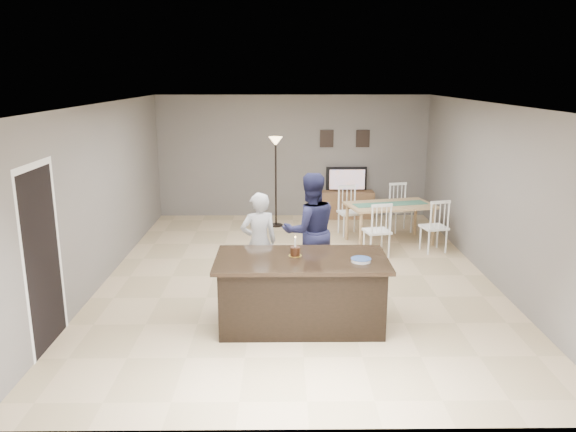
{
  "coord_description": "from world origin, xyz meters",
  "views": [
    {
      "loc": [
        -0.24,
        -8.44,
        3.11
      ],
      "look_at": [
        -0.15,
        -0.3,
        1.06
      ],
      "focal_mm": 35.0,
      "sensor_mm": 36.0,
      "label": 1
    }
  ],
  "objects_px": {
    "kitchen_island": "(301,291)",
    "dining_table": "(390,211)",
    "woman": "(259,243)",
    "plate_stack": "(361,260)",
    "birthday_cake": "(295,251)",
    "man": "(310,231)",
    "tv_console": "(346,205)",
    "television": "(347,179)",
    "floor_lamp": "(276,157)"
  },
  "relations": [
    {
      "from": "television",
      "to": "dining_table",
      "type": "bearing_deg",
      "value": 106.62
    },
    {
      "from": "man",
      "to": "dining_table",
      "type": "bearing_deg",
      "value": -139.58
    },
    {
      "from": "man",
      "to": "plate_stack",
      "type": "distance_m",
      "value": 1.6
    },
    {
      "from": "woman",
      "to": "birthday_cake",
      "type": "xyz_separation_m",
      "value": [
        0.5,
        -1.08,
        0.22
      ]
    },
    {
      "from": "television",
      "to": "birthday_cake",
      "type": "relative_size",
      "value": 3.53
    },
    {
      "from": "television",
      "to": "dining_table",
      "type": "height_order",
      "value": "television"
    },
    {
      "from": "television",
      "to": "birthday_cake",
      "type": "bearing_deg",
      "value": 77.06
    },
    {
      "from": "plate_stack",
      "to": "dining_table",
      "type": "relative_size",
      "value": 0.12
    },
    {
      "from": "kitchen_island",
      "to": "television",
      "type": "relative_size",
      "value": 2.35
    },
    {
      "from": "floor_lamp",
      "to": "kitchen_island",
      "type": "bearing_deg",
      "value": -85.66
    },
    {
      "from": "woman",
      "to": "kitchen_island",
      "type": "bearing_deg",
      "value": 99.75
    },
    {
      "from": "plate_stack",
      "to": "floor_lamp",
      "type": "distance_m",
      "value": 5.17
    },
    {
      "from": "birthday_cake",
      "to": "tv_console",
      "type": "bearing_deg",
      "value": 76.9
    },
    {
      "from": "birthday_cake",
      "to": "plate_stack",
      "type": "distance_m",
      "value": 0.83
    },
    {
      "from": "tv_console",
      "to": "birthday_cake",
      "type": "bearing_deg",
      "value": -103.1
    },
    {
      "from": "tv_console",
      "to": "birthday_cake",
      "type": "xyz_separation_m",
      "value": [
        -1.28,
        -5.49,
        0.66
      ]
    },
    {
      "from": "television",
      "to": "birthday_cake",
      "type": "xyz_separation_m",
      "value": [
        -1.28,
        -5.56,
        0.1
      ]
    },
    {
      "from": "kitchen_island",
      "to": "man",
      "type": "relative_size",
      "value": 1.23
    },
    {
      "from": "tv_console",
      "to": "dining_table",
      "type": "distance_m",
      "value": 2.06
    },
    {
      "from": "birthday_cake",
      "to": "plate_stack",
      "type": "relative_size",
      "value": 1.04
    },
    {
      "from": "kitchen_island",
      "to": "television",
      "type": "bearing_deg",
      "value": 77.99
    },
    {
      "from": "kitchen_island",
      "to": "dining_table",
      "type": "relative_size",
      "value": 1.02
    },
    {
      "from": "man",
      "to": "plate_stack",
      "type": "xyz_separation_m",
      "value": [
        0.55,
        -1.5,
        0.05
      ]
    },
    {
      "from": "tv_console",
      "to": "man",
      "type": "bearing_deg",
      "value": -103.65
    },
    {
      "from": "plate_stack",
      "to": "dining_table",
      "type": "height_order",
      "value": "dining_table"
    },
    {
      "from": "tv_console",
      "to": "dining_table",
      "type": "xyz_separation_m",
      "value": [
        0.6,
        -1.94,
        0.32
      ]
    },
    {
      "from": "tv_console",
      "to": "woman",
      "type": "distance_m",
      "value": 4.77
    },
    {
      "from": "woman",
      "to": "man",
      "type": "relative_size",
      "value": 0.86
    },
    {
      "from": "woman",
      "to": "plate_stack",
      "type": "distance_m",
      "value": 1.86
    },
    {
      "from": "television",
      "to": "plate_stack",
      "type": "xyz_separation_m",
      "value": [
        -0.48,
        -5.79,
        0.06
      ]
    },
    {
      "from": "tv_console",
      "to": "television",
      "type": "height_order",
      "value": "television"
    },
    {
      "from": "woman",
      "to": "plate_stack",
      "type": "relative_size",
      "value": 5.98
    },
    {
      "from": "birthday_cake",
      "to": "floor_lamp",
      "type": "distance_m",
      "value": 4.83
    },
    {
      "from": "television",
      "to": "floor_lamp",
      "type": "relative_size",
      "value": 0.48
    },
    {
      "from": "woman",
      "to": "dining_table",
      "type": "distance_m",
      "value": 3.43
    },
    {
      "from": "tv_console",
      "to": "floor_lamp",
      "type": "bearing_deg",
      "value": -156.09
    },
    {
      "from": "man",
      "to": "floor_lamp",
      "type": "height_order",
      "value": "floor_lamp"
    },
    {
      "from": "television",
      "to": "plate_stack",
      "type": "bearing_deg",
      "value": 85.28
    },
    {
      "from": "birthday_cake",
      "to": "man",
      "type": "bearing_deg",
      "value": 78.74
    },
    {
      "from": "tv_console",
      "to": "television",
      "type": "relative_size",
      "value": 1.31
    },
    {
      "from": "birthday_cake",
      "to": "dining_table",
      "type": "bearing_deg",
      "value": 62.11
    },
    {
      "from": "birthday_cake",
      "to": "woman",
      "type": "bearing_deg",
      "value": 114.85
    },
    {
      "from": "man",
      "to": "floor_lamp",
      "type": "xyz_separation_m",
      "value": [
        -0.54,
        3.52,
        0.59
      ]
    },
    {
      "from": "television",
      "to": "man",
      "type": "xyz_separation_m",
      "value": [
        -1.02,
        -4.29,
        0.01
      ]
    },
    {
      "from": "tv_console",
      "to": "plate_stack",
      "type": "relative_size",
      "value": 4.81
    },
    {
      "from": "plate_stack",
      "to": "tv_console",
      "type": "bearing_deg",
      "value": 85.22
    },
    {
      "from": "dining_table",
      "to": "man",
      "type": "bearing_deg",
      "value": -138.66
    },
    {
      "from": "kitchen_island",
      "to": "birthday_cake",
      "type": "relative_size",
      "value": 8.31
    },
    {
      "from": "birthday_cake",
      "to": "plate_stack",
      "type": "height_order",
      "value": "birthday_cake"
    },
    {
      "from": "kitchen_island",
      "to": "tv_console",
      "type": "relative_size",
      "value": 1.79
    }
  ]
}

